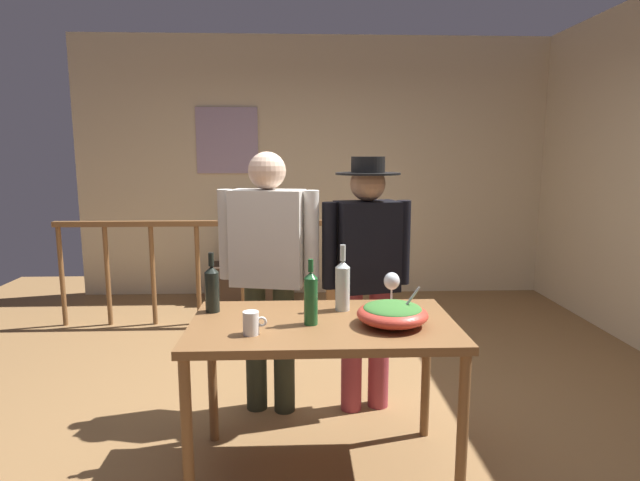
# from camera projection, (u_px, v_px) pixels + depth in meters

# --- Properties ---
(ground_plane) EXTENTS (7.70, 7.70, 0.00)m
(ground_plane) POSITION_uv_depth(u_px,v_px,m) (331.00, 416.00, 3.19)
(ground_plane) COLOR olive
(back_wall) EXTENTS (5.30, 0.10, 2.88)m
(back_wall) POSITION_uv_depth(u_px,v_px,m) (315.00, 168.00, 5.88)
(back_wall) COLOR beige
(back_wall) RESTS_ON ground_plane
(framed_picture) EXTENTS (0.68, 0.03, 0.72)m
(framed_picture) POSITION_uv_depth(u_px,v_px,m) (227.00, 141.00, 5.73)
(framed_picture) COLOR #A58FA9
(stair_railing) EXTENTS (2.61, 0.10, 1.04)m
(stair_railing) POSITION_uv_depth(u_px,v_px,m) (241.00, 259.00, 4.86)
(stair_railing) COLOR brown
(stair_railing) RESTS_ON ground_plane
(tv_console) EXTENTS (0.90, 0.40, 0.41)m
(tv_console) POSITION_uv_depth(u_px,v_px,m) (253.00, 282.00, 5.71)
(tv_console) COLOR #38281E
(tv_console) RESTS_ON ground_plane
(flat_screen_tv) EXTENTS (0.56, 0.12, 0.44)m
(flat_screen_tv) POSITION_uv_depth(u_px,v_px,m) (252.00, 242.00, 5.60)
(flat_screen_tv) COLOR black
(flat_screen_tv) RESTS_ON tv_console
(serving_table) EXTENTS (1.28, 0.74, 0.79)m
(serving_table) POSITION_uv_depth(u_px,v_px,m) (323.00, 338.00, 2.52)
(serving_table) COLOR brown
(serving_table) RESTS_ON ground_plane
(salad_bowl) EXTENTS (0.34, 0.34, 0.19)m
(salad_bowl) POSITION_uv_depth(u_px,v_px,m) (392.00, 313.00, 2.44)
(salad_bowl) COLOR #CC3D2D
(salad_bowl) RESTS_ON serving_table
(wine_glass) EXTENTS (0.08, 0.08, 0.18)m
(wine_glass) POSITION_uv_depth(u_px,v_px,m) (392.00, 282.00, 2.74)
(wine_glass) COLOR silver
(wine_glass) RESTS_ON serving_table
(wine_bottle_clear) EXTENTS (0.08, 0.08, 0.34)m
(wine_bottle_clear) POSITION_uv_depth(u_px,v_px,m) (343.00, 284.00, 2.66)
(wine_bottle_clear) COLOR silver
(wine_bottle_clear) RESTS_ON serving_table
(wine_bottle_dark) EXTENTS (0.07, 0.07, 0.31)m
(wine_bottle_dark) POSITION_uv_depth(u_px,v_px,m) (212.00, 288.00, 2.64)
(wine_bottle_dark) COLOR black
(wine_bottle_dark) RESTS_ON serving_table
(wine_bottle_green) EXTENTS (0.07, 0.07, 0.32)m
(wine_bottle_green) POSITION_uv_depth(u_px,v_px,m) (311.00, 297.00, 2.44)
(wine_bottle_green) COLOR #1E5628
(wine_bottle_green) RESTS_ON serving_table
(mug_white) EXTENTS (0.11, 0.07, 0.11)m
(mug_white) POSITION_uv_depth(u_px,v_px,m) (251.00, 323.00, 2.31)
(mug_white) COLOR white
(mug_white) RESTS_ON serving_table
(person_standing_left) EXTENTS (0.61, 0.31, 1.61)m
(person_standing_left) POSITION_uv_depth(u_px,v_px,m) (268.00, 261.00, 3.13)
(person_standing_left) COLOR #2D3323
(person_standing_left) RESTS_ON ground_plane
(person_standing_right) EXTENTS (0.55, 0.39, 1.58)m
(person_standing_right) POSITION_uv_depth(u_px,v_px,m) (367.00, 264.00, 3.16)
(person_standing_right) COLOR #9E3842
(person_standing_right) RESTS_ON ground_plane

